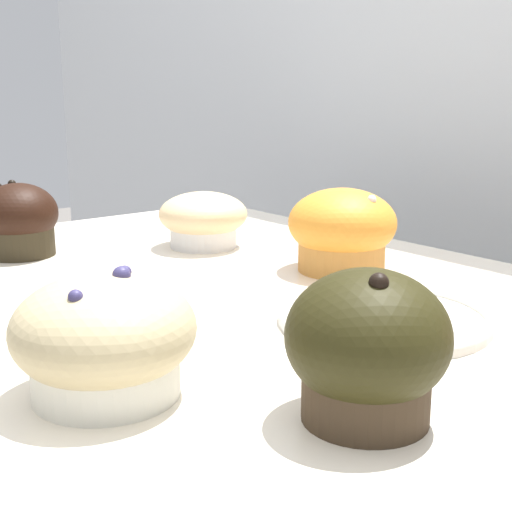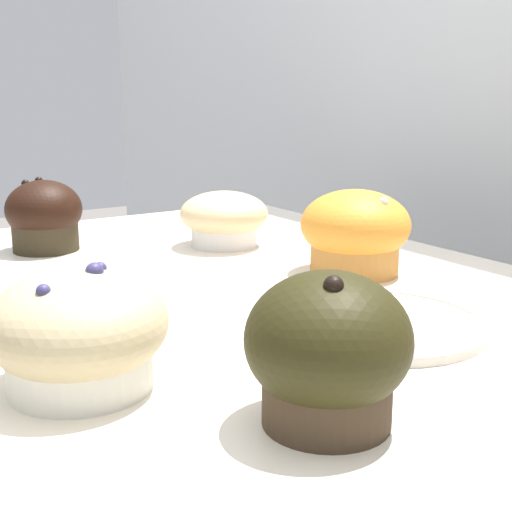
# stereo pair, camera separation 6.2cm
# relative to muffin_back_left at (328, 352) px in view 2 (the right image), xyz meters

# --- Properties ---
(muffin_back_left) EXTENTS (0.10, 0.10, 0.09)m
(muffin_back_left) POSITION_rel_muffin_back_left_xyz_m (0.00, 0.00, 0.00)
(muffin_back_left) COLOR #3B2D1E
(muffin_back_left) RESTS_ON display_counter
(muffin_back_right) EXTENTS (0.11, 0.11, 0.09)m
(muffin_back_right) POSITION_rel_muffin_back_left_xyz_m (-0.25, 0.24, -0.00)
(muffin_back_right) COLOR #C48139
(muffin_back_right) RESTS_ON display_counter
(muffin_front_left) EXTENTS (0.11, 0.11, 0.08)m
(muffin_front_left) POSITION_rel_muffin_back_left_xyz_m (-0.12, -0.10, -0.01)
(muffin_front_left) COLOR silver
(muffin_front_left) RESTS_ON display_counter
(muffin_front_right) EXTENTS (0.09, 0.09, 0.09)m
(muffin_front_right) POSITION_rel_muffin_back_left_xyz_m (-0.53, 0.00, -0.00)
(muffin_front_right) COLOR #2E2618
(muffin_front_right) RESTS_ON display_counter
(muffin_back_center) EXTENTS (0.11, 0.11, 0.07)m
(muffin_back_center) POSITION_rel_muffin_back_left_xyz_m (-0.43, 0.19, -0.01)
(muffin_back_center) COLOR silver
(muffin_back_center) RESTS_ON display_counter
(serving_plate) EXTENTS (0.17, 0.17, 0.01)m
(serving_plate) POSITION_rel_muffin_back_left_xyz_m (-0.11, 0.14, -0.04)
(serving_plate) COLOR beige
(serving_plate) RESTS_ON display_counter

